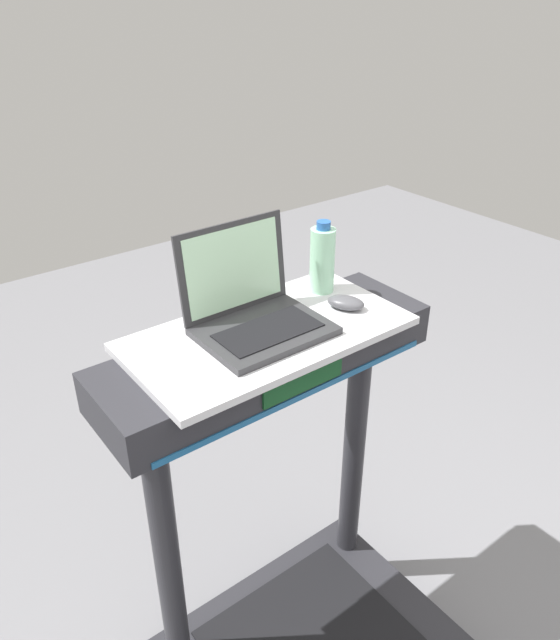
% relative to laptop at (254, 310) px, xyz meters
% --- Properties ---
extents(desk_board, '(0.70, 0.37, 0.02)m').
position_rel_laptop_xyz_m(desk_board, '(0.02, -0.03, -0.06)').
color(desk_board, silver).
rests_on(desk_board, treadmill_base).
extents(laptop, '(0.31, 0.26, 0.25)m').
position_rel_laptop_xyz_m(laptop, '(0.00, 0.00, 0.00)').
color(laptop, '#2D2D30').
rests_on(laptop, desk_board).
extents(computer_mouse, '(0.10, 0.12, 0.03)m').
position_rel_laptop_xyz_m(computer_mouse, '(0.25, -0.06, -0.03)').
color(computer_mouse, '#4C4C51').
rests_on(computer_mouse, desk_board).
extents(water_bottle, '(0.07, 0.07, 0.20)m').
position_rel_laptop_xyz_m(water_bottle, '(0.27, 0.06, 0.04)').
color(water_bottle, '#9EDBB2').
rests_on(water_bottle, desk_board).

